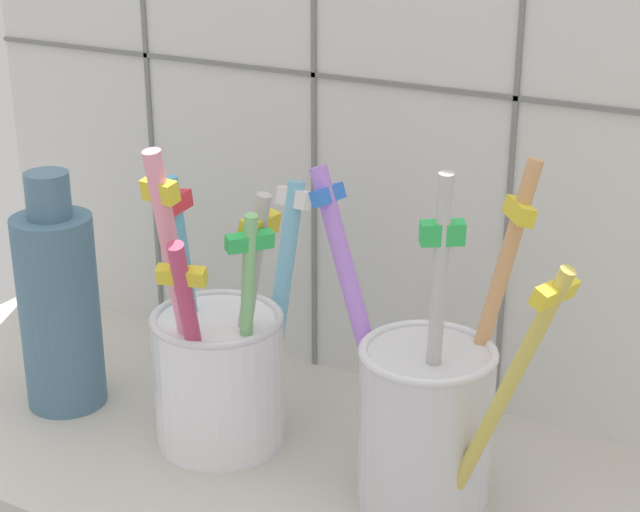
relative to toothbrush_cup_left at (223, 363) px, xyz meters
The scene contains 5 objects.
counter_slab 8.67cm from the toothbrush_cup_left, ahead, with size 64.00×22.00×2.00cm, color #BCB7AD.
tile_wall_back 20.56cm from the toothbrush_cup_left, 61.43° to the left, with size 64.00×2.20×45.00cm.
toothbrush_cup_left is the anchor object (origin of this frame).
toothbrush_cup_right 12.88cm from the toothbrush_cup_left, ahead, with size 15.62×8.98×18.88cm.
ceramic_vase 11.19cm from the toothbrush_cup_left, behind, with size 4.85×4.85×14.95cm.
Camera 1 is at (24.90, -43.47, 34.51)cm, focal length 58.68 mm.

